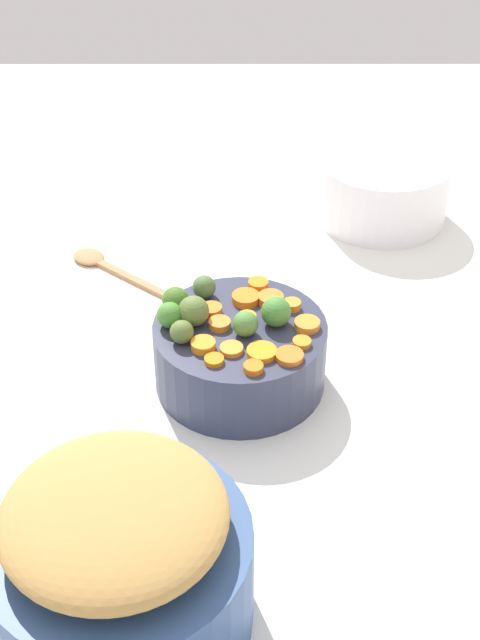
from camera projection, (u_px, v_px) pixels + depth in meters
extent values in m
cube|color=white|center=(226.00, 381.00, 1.20)|extent=(2.40, 2.40, 0.02)
cylinder|color=#31364C|center=(240.00, 354.00, 1.16)|extent=(0.23, 0.23, 0.10)
cylinder|color=navy|center=(122.00, 577.00, 0.85)|extent=(0.26, 0.26, 0.13)
ellipsoid|color=tan|center=(114.00, 515.00, 0.79)|extent=(0.22, 0.22, 0.06)
cylinder|color=orange|center=(253.00, 368.00, 1.05)|extent=(0.03, 0.03, 0.01)
cylinder|color=orange|center=(247.00, 317.00, 1.13)|extent=(0.02, 0.02, 0.01)
cylinder|color=orange|center=(214.00, 360.00, 1.07)|extent=(0.03, 0.03, 0.01)
cylinder|color=orange|center=(246.00, 298.00, 1.17)|extent=(0.05, 0.05, 0.01)
cylinder|color=orange|center=(211.00, 310.00, 1.15)|extent=(0.04, 0.04, 0.01)
cylinder|color=orange|center=(292.00, 305.00, 1.16)|extent=(0.03, 0.03, 0.01)
cylinder|color=orange|center=(258.00, 285.00, 1.19)|extent=(0.03, 0.03, 0.01)
cylinder|color=orange|center=(289.00, 356.00, 1.07)|extent=(0.04, 0.04, 0.01)
cylinder|color=orange|center=(271.00, 299.00, 1.17)|extent=(0.05, 0.05, 0.01)
cylinder|color=orange|center=(302.00, 342.00, 1.09)|extent=(0.03, 0.03, 0.01)
cylinder|color=orange|center=(220.00, 324.00, 1.12)|extent=(0.04, 0.04, 0.01)
cylinder|color=orange|center=(203.00, 345.00, 1.09)|extent=(0.04, 0.04, 0.01)
cylinder|color=orange|center=(307.00, 324.00, 1.12)|extent=(0.04, 0.04, 0.01)
cylinder|color=orange|center=(232.00, 349.00, 1.08)|extent=(0.03, 0.03, 0.01)
cylinder|color=orange|center=(262.00, 352.00, 1.08)|extent=(0.05, 0.05, 0.01)
sphere|color=#4D6B3A|center=(204.00, 287.00, 1.17)|extent=(0.03, 0.03, 0.03)
sphere|color=#426D24|center=(176.00, 300.00, 1.14)|extent=(0.04, 0.04, 0.04)
sphere|color=#51853C|center=(245.00, 324.00, 1.10)|extent=(0.03, 0.03, 0.03)
sphere|color=#5B7136|center=(194.00, 311.00, 1.12)|extent=(0.04, 0.04, 0.04)
sphere|color=#488130|center=(170.00, 315.00, 1.12)|extent=(0.03, 0.03, 0.03)
sphere|color=#596E30|center=(182.00, 332.00, 1.09)|extent=(0.03, 0.03, 0.03)
sphere|color=#438536|center=(276.00, 312.00, 1.12)|extent=(0.04, 0.04, 0.04)
cube|color=tan|center=(151.00, 289.00, 1.36)|extent=(0.17, 0.20, 0.01)
ellipsoid|color=tan|center=(89.00, 257.00, 1.43)|extent=(0.07, 0.07, 0.01)
cylinder|color=white|center=(382.00, 189.00, 1.51)|extent=(0.23, 0.23, 0.11)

